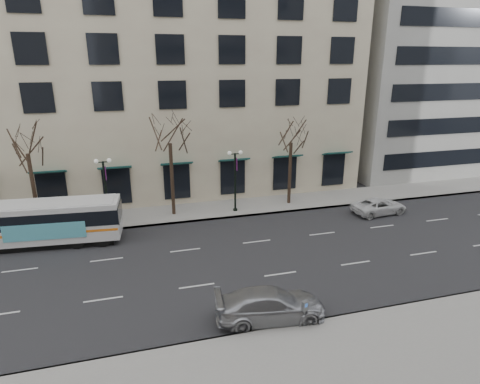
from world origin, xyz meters
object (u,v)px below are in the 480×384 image
object	(u,v)px
lamp_post_right	(235,178)
silver_car	(270,305)
white_pickup	(379,206)
pay_station	(305,308)
tree_far_right	(292,131)
city_bus	(36,222)
lamp_post_left	(106,188)
tree_far_mid	(169,131)
tree_far_left	(25,140)

from	to	relation	value
lamp_post_right	silver_car	distance (m)	14.70
white_pickup	pay_station	distance (m)	17.11
tree_far_right	city_bus	bearing A→B (deg)	-171.24
tree_far_right	lamp_post_right	bearing A→B (deg)	-173.15
lamp_post_left	city_bus	world-z (taller)	lamp_post_left
city_bus	lamp_post_right	bearing A→B (deg)	14.31
tree_far_mid	city_bus	distance (m)	11.29
tree_far_mid	city_bus	size ratio (longest dim) A/B	0.75
lamp_post_right	city_bus	distance (m)	14.80
lamp_post_left	city_bus	size ratio (longest dim) A/B	0.46
lamp_post_left	city_bus	bearing A→B (deg)	-152.07
lamp_post_left	pay_station	bearing A→B (deg)	-59.16
lamp_post_right	tree_far_right	bearing A→B (deg)	6.85
white_pickup	tree_far_right	bearing A→B (deg)	53.17
lamp_post_left	lamp_post_right	world-z (taller)	same
tree_far_right	pay_station	bearing A→B (deg)	-109.61
tree_far_left	pay_station	size ratio (longest dim) A/B	6.31
city_bus	silver_car	bearing A→B (deg)	-38.89
lamp_post_left	city_bus	xyz separation A→B (m)	(-4.55, -2.41, -1.28)
city_bus	white_pickup	distance (m)	25.92
tree_far_left	white_pickup	xyz separation A→B (m)	(26.34, -4.00, -6.07)
lamp_post_right	city_bus	xyz separation A→B (m)	(-14.55, -2.41, -1.28)
white_pickup	pay_station	bearing A→B (deg)	130.46
lamp_post_right	pay_station	distance (m)	15.63
tree_far_left	white_pickup	size ratio (longest dim) A/B	1.83
lamp_post_right	white_pickup	world-z (taller)	lamp_post_right
tree_far_right	white_pickup	bearing A→B (deg)	-32.23
lamp_post_left	tree_far_right	bearing A→B (deg)	2.29
lamp_post_left	white_pickup	xyz separation A→B (m)	(21.33, -3.40, -2.31)
tree_far_left	white_pickup	world-z (taller)	tree_far_left
tree_far_mid	silver_car	distance (m)	16.47
tree_far_left	city_bus	distance (m)	5.89
tree_far_mid	white_pickup	size ratio (longest dim) A/B	1.88
silver_car	white_pickup	xyz separation A→B (m)	(13.38, 11.00, -0.15)
tree_far_left	tree_far_mid	world-z (taller)	tree_far_mid
lamp_post_left	silver_car	distance (m)	16.59
city_bus	silver_car	distance (m)	17.35
lamp_post_right	white_pickup	xyz separation A→B (m)	(11.33, -3.40, -2.31)
tree_far_mid	lamp_post_left	distance (m)	6.40
lamp_post_right	city_bus	world-z (taller)	lamp_post_right
tree_far_left	white_pickup	distance (m)	27.33
city_bus	pay_station	xyz separation A→B (m)	(13.80, -13.09, -0.55)
tree_far_left	tree_far_mid	size ratio (longest dim) A/B	0.98
tree_far_mid	city_bus	xyz separation A→B (m)	(-9.54, -3.01, -5.25)
lamp_post_left	pay_station	xyz separation A→B (m)	(9.26, -15.50, -1.84)
tree_far_right	silver_car	distance (m)	17.50
tree_far_mid	white_pickup	distance (m)	17.96
tree_far_left	lamp_post_right	size ratio (longest dim) A/B	1.60
tree_far_right	city_bus	size ratio (longest dim) A/B	0.71
tree_far_mid	lamp_post_right	size ratio (longest dim) A/B	1.64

